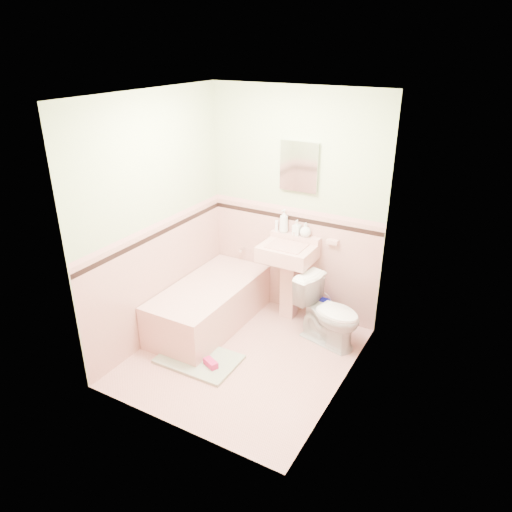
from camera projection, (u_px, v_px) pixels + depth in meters
The scene contains 32 objects.
floor at pixel (244, 356), 4.82m from camera, with size 2.20×2.20×0.00m, color #DA9A8E.
ceiling at pixel (240, 94), 3.79m from camera, with size 2.20×2.20×0.00m, color white.
wall_back at pixel (295, 207), 5.18m from camera, with size 2.50×2.50×0.00m, color beige.
wall_front at pixel (164, 292), 3.44m from camera, with size 2.50×2.50×0.00m, color beige.
wall_left at pixel (156, 222), 4.76m from camera, with size 2.50×2.50×0.00m, color beige.
wall_right at pixel (349, 264), 3.86m from camera, with size 2.50×2.50×0.00m, color beige.
wainscot_back at pixel (292, 262), 5.44m from camera, with size 2.00×2.00×0.00m, color #DCA094.
wainscot_front at pixel (171, 365), 3.71m from camera, with size 2.00×2.00×0.00m, color #DCA094.
wainscot_left at pixel (162, 280), 5.02m from camera, with size 2.20×2.20×0.00m, color #DCA094.
wainscot_right at pixel (342, 332), 4.14m from camera, with size 2.20×2.20×0.00m, color #DCA094.
accent_back at pixel (293, 218), 5.22m from camera, with size 2.00×2.00×0.00m, color black.
accent_front at pixel (167, 307), 3.50m from camera, with size 2.00×2.00×0.00m, color black.
accent_left at pixel (158, 234), 4.80m from camera, with size 2.20×2.20×0.00m, color black.
accent_right at pixel (346, 278), 3.92m from camera, with size 2.20×2.20×0.00m, color black.
cap_back at pixel (294, 210), 5.18m from camera, with size 2.00×2.00×0.00m, color #DA9993.
cap_front at pixel (166, 295), 3.46m from camera, with size 2.00×2.00×0.00m, color #DA9993.
cap_left at pixel (157, 225), 4.76m from camera, with size 2.20×2.20×0.00m, color #DA9993.
cap_right at pixel (347, 267), 3.88m from camera, with size 2.20×2.20×0.00m, color #DA9993.
bathtub at pixel (210, 306), 5.27m from camera, with size 0.70×1.50×0.45m, color #D59C91.
tub_faucet at pixel (243, 249), 5.68m from camera, with size 0.04×0.04×0.12m, color silver.
sink at pixel (287, 283), 5.30m from camera, with size 0.57×0.48×0.90m, color #D59C91, non-canonical shape.
sink_faucet at pixel (294, 236), 5.20m from camera, with size 0.02×0.02×0.10m, color silver.
medicine_cabinet at pixel (299, 167), 4.95m from camera, with size 0.41×0.04×0.51m, color white.
soap_dish at pixel (332, 242), 5.07m from camera, with size 0.12×0.07×0.04m, color #D59C91.
soap_bottle_left at pixel (284, 221), 5.25m from camera, with size 0.10×0.10×0.26m, color #B2B2B2.
soap_bottle_mid at pixel (297, 227), 5.19m from camera, with size 0.08×0.08×0.17m, color #B2B2B2.
soap_bottle_right at pixel (306, 230), 5.15m from camera, with size 0.12×0.12×0.15m, color #B2B2B2.
tube at pixel (277, 226), 5.31m from camera, with size 0.04×0.04×0.12m, color white.
toilet at pixel (329, 312), 4.91m from camera, with size 0.39×0.69×0.70m, color white.
bucket at pixel (321, 312), 5.36m from camera, with size 0.25×0.25×0.25m, color #0C12A0, non-canonical shape.
bath_mat at pixel (199, 359), 4.75m from camera, with size 0.77×0.52×0.03m, color #939D83.
shoe at pixel (211, 363), 4.61m from camera, with size 0.16×0.07×0.06m, color #BF1E59.
Camera 1 is at (2.06, -3.41, 2.90)m, focal length 33.77 mm.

